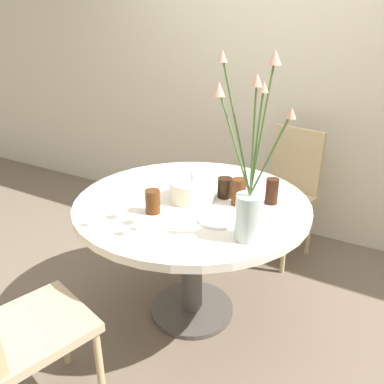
# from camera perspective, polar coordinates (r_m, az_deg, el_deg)

# --- Properties ---
(ground_plane) EXTENTS (16.00, 16.00, 0.00)m
(ground_plane) POSITION_cam_1_polar(r_m,az_deg,el_deg) (2.37, 0.00, -17.56)
(ground_plane) COLOR #6B5B4C
(wall_back) EXTENTS (8.00, 0.05, 2.60)m
(wall_back) POSITION_cam_1_polar(r_m,az_deg,el_deg) (3.04, 13.41, 17.92)
(wall_back) COLOR beige
(wall_back) RESTS_ON ground_plane
(dining_table) EXTENTS (1.23, 1.23, 0.74)m
(dining_table) POSITION_cam_1_polar(r_m,az_deg,el_deg) (2.03, 0.00, -4.41)
(dining_table) COLOR silver
(dining_table) RESTS_ON ground_plane
(chair_right_flank) EXTENTS (0.49, 0.49, 0.93)m
(chair_right_flank) POSITION_cam_1_polar(r_m,az_deg,el_deg) (2.77, 14.27, 0.94)
(chair_right_flank) COLOR tan
(chair_right_flank) RESTS_ON ground_plane
(chair_near_front) EXTENTS (0.49, 0.49, 0.93)m
(chair_near_front) POSITION_cam_1_polar(r_m,az_deg,el_deg) (1.66, -25.85, -17.28)
(chair_near_front) COLOR tan
(chair_near_front) RESTS_ON ground_plane
(birthday_cake) EXTENTS (0.24, 0.24, 0.15)m
(birthday_cake) POSITION_cam_1_polar(r_m,az_deg,el_deg) (1.95, -0.00, 0.33)
(birthday_cake) COLOR white
(birthday_cake) RESTS_ON dining_table
(flower_vase) EXTENTS (0.33, 0.16, 0.76)m
(flower_vase) POSITION_cam_1_polar(r_m,az_deg,el_deg) (1.53, 8.67, -0.36)
(flower_vase) COLOR #B2C6C1
(flower_vase) RESTS_ON dining_table
(side_plate) EXTENTS (0.18, 0.18, 0.01)m
(side_plate) POSITION_cam_1_polar(r_m,az_deg,el_deg) (1.75, 3.89, -4.27)
(side_plate) COLOR white
(side_plate) RESTS_ON dining_table
(drink_glass_0) EXTENTS (0.08, 0.08, 0.11)m
(drink_glass_0) POSITION_cam_1_polar(r_m,az_deg,el_deg) (1.98, 5.03, 0.66)
(drink_glass_0) COLOR black
(drink_glass_0) RESTS_ON dining_table
(drink_glass_1) EXTENTS (0.07, 0.07, 0.14)m
(drink_glass_1) POSITION_cam_1_polar(r_m,az_deg,el_deg) (1.90, 7.13, 0.04)
(drink_glass_1) COLOR #51280F
(drink_glass_1) RESTS_ON dining_table
(drink_glass_2) EXTENTS (0.07, 0.07, 0.13)m
(drink_glass_2) POSITION_cam_1_polar(r_m,az_deg,el_deg) (1.94, 12.07, 0.13)
(drink_glass_2) COLOR #33190C
(drink_glass_2) RESTS_ON dining_table
(drink_glass_3) EXTENTS (0.07, 0.07, 0.12)m
(drink_glass_3) POSITION_cam_1_polar(r_m,az_deg,el_deg) (1.81, -6.01, -1.45)
(drink_glass_3) COLOR #51280F
(drink_glass_3) RESTS_ON dining_table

